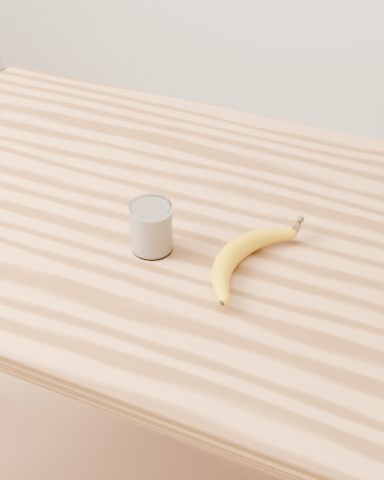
% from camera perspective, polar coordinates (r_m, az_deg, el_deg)
% --- Properties ---
extents(table, '(1.20, 0.80, 0.90)m').
position_cam_1_polar(table, '(1.27, -2.80, -1.92)').
color(table, '#B77744').
rests_on(table, ground).
extents(smoothie_glass, '(0.07, 0.07, 0.09)m').
position_cam_1_polar(smoothie_glass, '(1.07, -3.47, 1.06)').
color(smoothie_glass, white).
rests_on(smoothie_glass, table).
extents(banana, '(0.17, 0.31, 0.04)m').
position_cam_1_polar(banana, '(1.06, 3.51, -1.07)').
color(banana, '#C58D05').
rests_on(banana, table).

